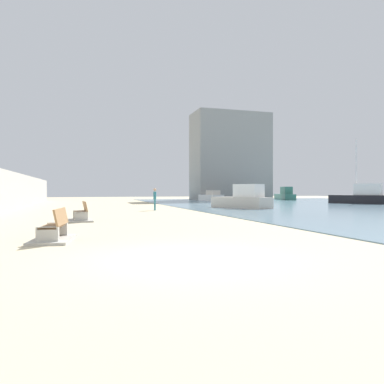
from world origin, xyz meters
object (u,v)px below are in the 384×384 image
boat_far_right (211,197)px  boat_outer (362,196)px  boat_far_left (285,195)px  bench_far (81,216)px  boat_nearest (243,199)px  bench_near (54,233)px  person_walking (155,197)px

boat_far_right → boat_outer: (12.30, -15.33, 0.26)m
boat_outer → boat_far_left: bearing=85.9°
bench_far → boat_nearest: size_ratio=0.40×
bench_near → bench_far: size_ratio=1.03×
bench_near → boat_far_right: bearing=63.4°
bench_near → bench_far: bearing=84.0°
person_walking → boat_far_left: bearing=43.0°
bench_near → boat_far_left: (32.02, 39.62, 0.55)m
bench_far → boat_nearest: bearing=34.8°
boat_nearest → bench_far: bearing=-145.2°
bench_far → boat_far_right: 34.59m
person_walking → boat_far_left: boat_far_left is taller
bench_near → bench_far: (0.75, 7.16, 0.00)m
person_walking → boat_nearest: 7.70m
bench_near → boat_nearest: boat_nearest is taller
boat_nearest → boat_far_right: size_ratio=1.19×
boat_far_left → boat_outer: 18.11m
person_walking → boat_outer: boat_outer is taller
boat_nearest → bench_near: bearing=-130.3°
boat_nearest → boat_far_left: size_ratio=0.68×
bench_far → boat_outer: bearing=25.6°
bench_far → boat_far_left: size_ratio=0.27×
bench_near → bench_far: 7.20m
bench_near → boat_nearest: bearing=49.7°
boat_far_right → boat_outer: boat_outer is taller
person_walking → boat_far_left: 35.41m
boat_far_left → boat_outer: (-1.28, -18.07, 0.09)m
boat_nearest → boat_far_left: (18.25, 23.42, 0.02)m
person_walking → boat_nearest: (7.66, 0.72, -0.22)m
bench_near → boat_far_left: size_ratio=0.28×
person_walking → boat_nearest: size_ratio=0.31×
bench_near → boat_far_right: (18.44, 36.89, 0.38)m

